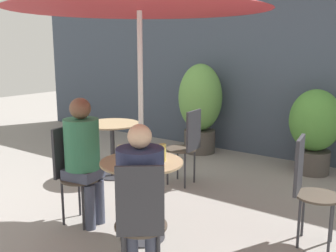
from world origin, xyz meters
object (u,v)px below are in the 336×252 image
object	(u,v)px
beer_glass_2	(121,154)
potted_plant_1	(315,126)
cafe_table_near	(142,181)
bistro_chair_3	(307,182)
bistro_chair_2	(188,141)
beer_glass_1	(134,146)
bistro_chair_0	(72,166)
bistro_chair_1	(140,216)
beer_glass_3	(143,158)
potted_plant_0	(200,104)
cafe_table_far	(112,136)
beer_glass_0	(163,153)
seated_person_0	(83,151)
seated_person_1	(140,189)

from	to	relation	value
beer_glass_2	potted_plant_1	xyz separation A→B (m)	(0.80, 2.98, -0.16)
potted_plant_1	cafe_table_near	bearing A→B (deg)	-104.15
bistro_chair_3	bistro_chair_2	bearing A→B (deg)	59.73
beer_glass_1	cafe_table_near	bearing A→B (deg)	-28.35
bistro_chair_0	bistro_chair_1	distance (m)	1.37
bistro_chair_2	beer_glass_1	world-z (taller)	bistro_chair_2
beer_glass_3	potted_plant_0	size ratio (longest dim) A/B	0.11
bistro_chair_2	cafe_table_far	bearing A→B (deg)	-77.49
beer_glass_2	beer_glass_0	bearing A→B (deg)	47.88
cafe_table_far	bistro_chair_2	distance (m)	1.04
seated_person_0	beer_glass_1	bearing A→B (deg)	-77.24
bistro_chair_2	beer_glass_3	xyz separation A→B (m)	(0.55, -1.54, 0.24)
cafe_table_near	beer_glass_2	world-z (taller)	beer_glass_2
seated_person_0	potted_plant_0	xyz separation A→B (m)	(-0.48, 2.94, 0.05)
bistro_chair_1	beer_glass_3	xyz separation A→B (m)	(-0.37, 0.48, 0.24)
bistro_chair_2	beer_glass_3	world-z (taller)	bistro_chair_2
bistro_chair_3	cafe_table_far	bearing A→B (deg)	73.60
beer_glass_3	seated_person_1	bearing A→B (deg)	-52.71
bistro_chair_2	bistro_chair_1	bearing A→B (deg)	20.36
bistro_chair_3	beer_glass_1	bearing A→B (deg)	107.07
bistro_chair_2	beer_glass_1	size ratio (longest dim) A/B	4.85
cafe_table_near	cafe_table_far	distance (m)	1.80
bistro_chair_3	beer_glass_2	distance (m)	1.63
cafe_table_near	bistro_chair_2	world-z (taller)	bistro_chair_2
potted_plant_0	beer_glass_3	bearing A→B (deg)	-67.40
bistro_chair_3	potted_plant_1	world-z (taller)	potted_plant_1
beer_glass_1	beer_glass_2	xyz separation A→B (m)	(0.07, -0.25, -0.02)
beer_glass_0	bistro_chair_0	bearing A→B (deg)	-166.09
cafe_table_near	beer_glass_3	size ratio (longest dim) A/B	4.45
bistro_chair_1	bistro_chair_3	bearing A→B (deg)	-156.47
cafe_table_far	seated_person_0	distance (m)	1.45
cafe_table_far	potted_plant_0	xyz separation A→B (m)	(0.30, 1.73, 0.25)
beer_glass_3	potted_plant_1	distance (m)	3.01
seated_person_0	beer_glass_2	xyz separation A→B (m)	(0.54, -0.06, 0.07)
seated_person_0	beer_glass_3	size ratio (longest dim) A/B	7.58
bistro_chair_0	potted_plant_1	size ratio (longest dim) A/B	0.83
beer_glass_1	potted_plant_0	distance (m)	2.92
bistro_chair_3	seated_person_1	xyz separation A→B (m)	(-0.82, -1.27, 0.14)
cafe_table_far	bistro_chair_1	bearing A→B (deg)	-42.04
bistro_chair_2	seated_person_0	bearing A→B (deg)	-12.21
beer_glass_2	bistro_chair_2	bearing A→B (deg)	101.74
bistro_chair_3	seated_person_1	bearing A→B (deg)	138.11
cafe_table_far	bistro_chair_0	world-z (taller)	bistro_chair_0
bistro_chair_2	seated_person_1	xyz separation A→B (m)	(0.82, -1.91, 0.14)
beer_glass_1	bistro_chair_2	bearing A→B (deg)	101.00
beer_glass_1	beer_glass_2	bearing A→B (deg)	-74.41
beer_glass_2	beer_glass_1	bearing A→B (deg)	105.59
bistro_chair_0	beer_glass_2	xyz separation A→B (m)	(0.69, -0.04, 0.24)
beer_glass_1	potted_plant_0	size ratio (longest dim) A/B	0.14
cafe_table_near	bistro_chair_2	distance (m)	1.47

